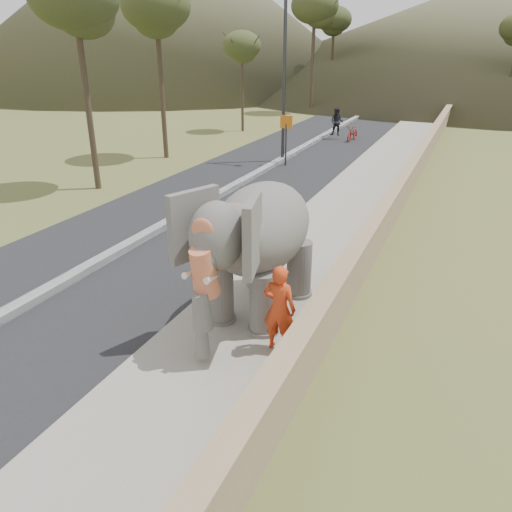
% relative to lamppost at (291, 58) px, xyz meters
% --- Properties ---
extents(ground, '(160.00, 160.00, 0.00)m').
position_rel_lamppost_xyz_m(ground, '(4.69, -15.29, -4.87)').
color(ground, olive).
rests_on(ground, ground).
extents(road, '(7.00, 120.00, 0.03)m').
position_rel_lamppost_xyz_m(road, '(-0.31, -5.29, -4.86)').
color(road, black).
rests_on(road, ground).
extents(median, '(0.35, 120.00, 0.22)m').
position_rel_lamppost_xyz_m(median, '(-0.31, -5.29, -4.76)').
color(median, black).
rests_on(median, ground).
extents(walkway, '(3.00, 120.00, 0.15)m').
position_rel_lamppost_xyz_m(walkway, '(4.69, -5.29, -4.80)').
color(walkway, '#9E9687').
rests_on(walkway, ground).
extents(parapet, '(0.30, 120.00, 1.10)m').
position_rel_lamppost_xyz_m(parapet, '(6.34, -5.29, -4.32)').
color(parapet, tan).
rests_on(parapet, ground).
extents(lamppost, '(1.76, 0.36, 8.00)m').
position_rel_lamppost_xyz_m(lamppost, '(0.00, 0.00, 0.00)').
color(lamppost, '#313036').
rests_on(lamppost, ground).
extents(signboard, '(0.60, 0.08, 2.40)m').
position_rel_lamppost_xyz_m(signboard, '(0.19, -0.92, -3.23)').
color(signboard, '#2D2D33').
rests_on(signboard, ground).
extents(hill_far, '(80.00, 80.00, 14.00)m').
position_rel_lamppost_xyz_m(hill_far, '(9.69, 54.71, 2.13)').
color(hill_far, brown).
rests_on(hill_far, ground).
extents(elephant_and_man, '(2.41, 4.16, 2.93)m').
position_rel_lamppost_xyz_m(elephant_and_man, '(4.71, -14.65, -3.27)').
color(elephant_and_man, slate).
rests_on(elephant_and_man, ground).
extents(motorcyclist, '(1.82, 1.81, 1.93)m').
position_rel_lamppost_xyz_m(motorcyclist, '(1.13, 7.03, -4.12)').
color(motorcyclist, maroon).
rests_on(motorcyclist, ground).
extents(trees, '(47.64, 41.85, 9.90)m').
position_rel_lamppost_xyz_m(trees, '(4.55, 14.01, -0.72)').
color(trees, '#473828').
rests_on(trees, ground).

